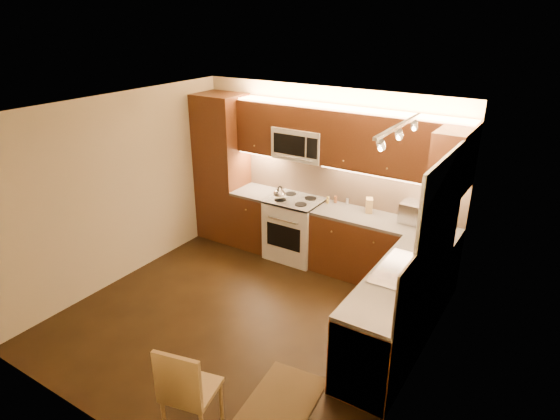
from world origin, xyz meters
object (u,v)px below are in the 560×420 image
Objects in this scene: knife_block at (369,205)px; soap_bottle at (426,255)px; toaster_oven at (419,213)px; kettle at (279,193)px; microwave at (301,143)px; stove at (295,228)px; dining_chair at (191,387)px; sink at (405,265)px.

knife_block is 1.46m from soap_bottle.
kettle is at bearing -168.26° from toaster_oven.
toaster_oven reaches higher than kettle.
stove is at bearing -90.00° from microwave.
stove is at bearing 148.85° from soap_bottle.
dining_chair is (0.92, -3.40, -1.24)m from microwave.
microwave reaches higher than stove.
microwave is 2.44m from soap_bottle.
toaster_oven is (1.74, 0.18, 0.57)m from stove.
knife_block is at bearing 1.97° from microwave.
sink is 4.56× the size of soap_bottle.
dining_chair is at bearing -116.81° from sink.
sink is at bearing -76.10° from toaster_oven.
kettle is 1.29m from knife_block.
soap_bottle is at bearing 50.60° from dining_chair.
toaster_oven is (1.74, 0.05, -0.69)m from microwave.
stove is 0.97× the size of dining_chair.
soap_bottle is at bearing -67.88° from knife_block.
soap_bottle reaches higher than sink.
sink is 4.38× the size of knife_block.
soap_bottle is 0.20× the size of dining_chair.
microwave is at bearing 145.76° from soap_bottle.
toaster_oven is at bearing 5.92° from stove.
microwave is 3.60× the size of kettle.
dining_chair is (-0.82, -3.45, -0.56)m from toaster_oven.
soap_bottle is at bearing -21.91° from kettle.
soap_bottle reaches higher than stove.
kettle is 1.12× the size of soap_bottle.
stove is 1.20m from knife_block.
kettle is at bearing 168.71° from knife_block.
microwave is 3.74m from dining_chair.
soap_bottle is at bearing -24.28° from microwave.
soap_bottle is (0.39, -1.00, -0.04)m from toaster_oven.
sink is at bearing -78.90° from knife_block.
knife_block is 1.04× the size of soap_bottle.
kettle is at bearing 153.39° from soap_bottle.
knife_block is 3.48m from dining_chair.
knife_block is at bearing 127.08° from soap_bottle.
kettle is (-0.19, -0.27, -0.69)m from microwave.
knife_block is (1.06, 0.04, -0.72)m from microwave.
sink is at bearing 50.13° from dining_chair.
knife_block is at bearing 8.36° from kettle.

